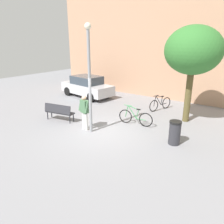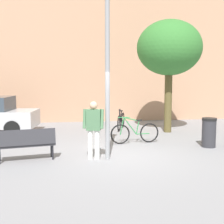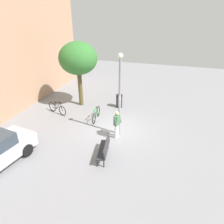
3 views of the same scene
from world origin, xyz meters
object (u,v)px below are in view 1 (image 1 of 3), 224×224
bicycle_green (135,117)px  trash_bin (175,133)px  lamppost (89,72)px  plaza_tree (193,51)px  bicycle_black (160,104)px  person_by_lamppost (84,110)px  park_bench (59,111)px  parked_car_silver (87,86)px

bicycle_green → trash_bin: (2.35, -0.94, 0.12)m
lamppost → plaza_tree: (3.15, 3.94, 0.80)m
bicycle_black → person_by_lamppost: bearing=-108.9°
park_bench → trash_bin: trash_bin is taller
bicycle_green → parked_car_silver: parked_car_silver is taller
lamppost → trash_bin: 4.36m
trash_bin → park_bench: bearing=-171.4°
person_by_lamppost → trash_bin: 4.14m
plaza_tree → bicycle_green: bearing=-133.8°
person_by_lamppost → trash_bin: size_ratio=1.68×
person_by_lamppost → park_bench: size_ratio=1.01×
person_by_lamppost → bicycle_green: bearing=49.4°
lamppost → park_bench: 3.19m
park_bench → bicycle_black: (3.57, 4.81, -0.16)m
plaza_tree → parked_car_silver: size_ratio=1.08×
lamppost → parked_car_silver: size_ratio=1.08×
park_bench → trash_bin: size_ratio=1.67×
park_bench → parked_car_silver: parked_car_silver is taller
bicycle_green → trash_bin: bearing=-21.8°
person_by_lamppost → parked_car_silver: size_ratio=0.38×
plaza_tree → parked_car_silver: bearing=173.1°
plaza_tree → trash_bin: size_ratio=4.79×
lamppost → bicycle_green: size_ratio=2.62×
park_bench → plaza_tree: 7.30m
bicycle_green → parked_car_silver: 6.50m
person_by_lamppost → trash_bin: bearing=13.7°
plaza_tree → trash_bin: plaza_tree is taller
person_by_lamppost → park_bench: person_by_lamppost is taller
lamppost → trash_bin: lamppost is taller
person_by_lamppost → bicycle_green: person_by_lamppost is taller
lamppost → trash_bin: (3.60, 1.00, -2.26)m
bicycle_green → parked_car_silver: bearing=153.1°
park_bench → parked_car_silver: 5.27m
person_by_lamppost → plaza_tree: 5.89m
park_bench → plaza_tree: size_ratio=0.35×
lamppost → parked_car_silver: 6.95m
bicycle_green → parked_car_silver: (-5.79, 2.93, 0.39)m
park_bench → person_by_lamppost: bearing=-2.6°
person_by_lamppost → bicycle_black: size_ratio=0.97×
person_by_lamppost → bicycle_black: 5.21m
person_by_lamppost → parked_car_silver: person_by_lamppost is taller
lamppost → park_bench: size_ratio=2.85×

